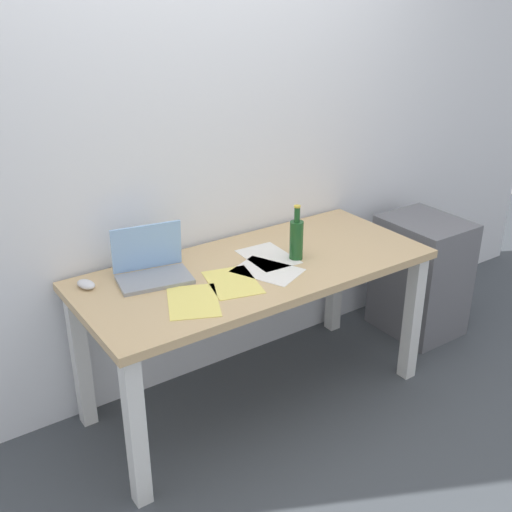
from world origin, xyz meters
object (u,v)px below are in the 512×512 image
object	(u,v)px
computer_mouse	(86,284)
filing_cabinet	(421,276)
desk	(256,285)
laptop_left	(152,267)
beer_bottle	(296,238)

from	to	relation	value
computer_mouse	filing_cabinet	world-z (taller)	computer_mouse
desk	laptop_left	size ratio (longest dim) A/B	4.78
laptop_left	beer_bottle	size ratio (longest dim) A/B	1.31
computer_mouse	laptop_left	bearing A→B (deg)	-30.22
laptop_left	computer_mouse	bearing A→B (deg)	165.44
laptop_left	computer_mouse	size ratio (longest dim) A/B	3.56
filing_cabinet	desk	bearing A→B (deg)	-179.13
desk	computer_mouse	world-z (taller)	computer_mouse
beer_bottle	filing_cabinet	world-z (taller)	beer_bottle
desk	computer_mouse	xyz separation A→B (m)	(-0.74, 0.24, 0.12)
beer_bottle	filing_cabinet	size ratio (longest dim) A/B	0.38
laptop_left	filing_cabinet	bearing A→B (deg)	-4.86
desk	laptop_left	distance (m)	0.51
laptop_left	computer_mouse	distance (m)	0.29
beer_bottle	laptop_left	bearing A→B (deg)	162.94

